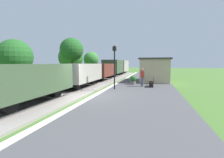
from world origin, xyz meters
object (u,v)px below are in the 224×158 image
Objects in this scene: bench_near_hut at (152,82)px; person_waiting at (142,77)px; bench_down_platform at (153,75)px; potted_planter at (133,80)px; freight_train at (104,70)px; tree_field_left at (71,57)px; station_hut at (154,70)px; tree_trackside_far at (72,50)px; lamp_post_near at (115,59)px; tree_trackside_mid at (15,57)px; tree_field_distant at (91,59)px.

person_waiting reaches higher than bench_near_hut.
bench_down_platform is at bearing 90.00° from bench_near_hut.
potted_planter is at bearing -103.53° from bench_down_platform.
tree_field_left is at bearing 149.58° from freight_train.
tree_field_left reaches higher than bench_down_platform.
freight_train is 7.28m from bench_down_platform.
station_hut is 11.46m from tree_trackside_far.
bench_near_hut is at bearing 161.11° from person_waiting.
station_hut reaches higher than bench_down_platform.
tree_trackside_far is at bearing -160.64° from bench_down_platform.
potted_planter is 10.54m from tree_trackside_far.
tree_field_left is (-12.90, 10.33, 2.25)m from person_waiting.
potted_planter is at bearing -71.35° from person_waiting.
freight_train is 9.10m from lamp_post_near.
station_hut is 1.57× the size of lamp_post_near.
tree_field_left reaches higher than bench_near_hut.
freight_train is at bearing 133.35° from potted_planter.
lamp_post_near reaches higher than station_hut.
tree_trackside_mid is 1.00× the size of tree_field_distant.
tree_trackside_far is (-7.85, 7.50, 1.50)m from lamp_post_near.
tree_trackside_far is at bearing 179.28° from station_hut.
freight_train is at bearing 112.85° from lamp_post_near.
bench_near_hut is 0.41× the size of lamp_post_near.
station_hut reaches higher than potted_planter.
bench_down_platform is 9.18m from person_waiting.
potted_planter is 0.25× the size of lamp_post_near.
tree_field_distant reaches higher than person_waiting.
station_hut is 16.12m from tree_field_distant.
lamp_post_near reaches higher than potted_planter.
potted_planter is 17.71m from tree_field_distant.
lamp_post_near is at bearing -105.18° from bench_down_platform.
bench_near_hut is 9.06m from bench_down_platform.
lamp_post_near is 19.83m from tree_field_distant.
tree_trackside_mid is at bearing -92.17° from tree_field_distant.
tree_trackside_mid reaches higher than lamp_post_near.
tree_field_left is at bearing 174.98° from bench_down_platform.
tree_field_distant is at bearing 140.00° from station_hut.
person_waiting is 3.49m from lamp_post_near.
bench_down_platform is 0.27× the size of tree_field_left.
freight_train is at bearing 172.09° from station_hut.
tree_trackside_far reaches higher than potted_planter.
lamp_post_near is at bearing -114.17° from station_hut.
lamp_post_near reaches higher than freight_train.
tree_trackside_far is at bearing -60.29° from tree_field_left.
tree_trackside_far reaches higher than tree_trackside_mid.
tree_field_left reaches higher than potted_planter.
potted_planter is 0.19× the size of tree_trackside_mid.
bench_near_hut is 4.35m from lamp_post_near.
tree_field_distant is (1.74, 5.12, -0.26)m from tree_field_left.
bench_down_platform is 11.93m from lamp_post_near.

